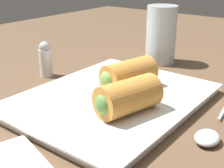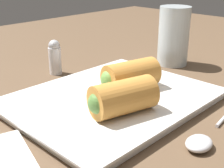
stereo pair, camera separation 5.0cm
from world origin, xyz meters
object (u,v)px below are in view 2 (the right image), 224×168
Objects in this scene: spoon at (207,136)px; salt_shaker at (55,57)px; drinking_glass at (174,36)px; serving_plate at (112,100)px.

salt_shaker is (1.71, 33.44, 2.77)cm from spoon.
drinking_glass is at bearing -31.17° from salt_shaker.
serving_plate is at bearing 92.69° from spoon.
serving_plate is 4.45× the size of salt_shaker.
spoon is 3.06× the size of salt_shaker.
drinking_glass is 24.90cm from salt_shaker.
spoon is 1.70× the size of drinking_glass.
salt_shaker reaches higher than serving_plate.
serving_plate is 2.47× the size of drinking_glass.
salt_shaker is at bearing 148.83° from drinking_glass.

